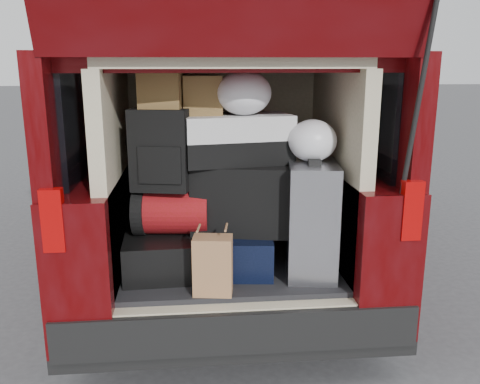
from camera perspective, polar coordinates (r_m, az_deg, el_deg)
The scene contains 15 objects.
ground at distance 3.17m, azimuth -0.79°, elevation -18.75°, with size 80.00×80.00×0.00m, color #3C3B3E.
minivan at distance 4.58m, azimuth -2.74°, elevation 3.99°, with size 1.90×5.35×2.77m.
load_floor at distance 3.27m, azimuth -1.21°, elevation -12.08°, with size 1.24×1.05×0.55m, color black.
black_hardshell at distance 3.02m, azimuth -8.92°, elevation -6.57°, with size 0.40×0.55×0.22m, color black.
navy_hardshell at distance 3.02m, azimuth -0.43°, elevation -6.39°, with size 0.42×0.51×0.22m, color black.
silver_roller at distance 2.90m, azimuth 8.02°, elevation -2.99°, with size 0.27×0.43×0.64m, color silver.
kraft_bag at distance 2.67m, azimuth -3.07°, elevation -8.23°, with size 0.20×0.13×0.31m, color #A4714A.
red_duffel at distance 2.94m, azimuth -7.66°, elevation -2.02°, with size 0.42×0.27×0.27m, color maroon.
black_soft_case at distance 2.94m, azimuth 0.20°, elevation -0.61°, with size 0.55×0.33×0.40m, color black.
backpack at distance 2.81m, azimuth -8.89°, elevation 4.70°, with size 0.31×0.19×0.45m, color black.
twotone_duffel at distance 2.91m, azimuth -0.45°, elevation 5.98°, with size 0.61×0.32×0.27m, color silver.
grocery_sack_lower at distance 2.82m, azimuth -8.85°, elevation 11.36°, with size 0.22×0.18×0.20m, color olive.
grocery_sack_upper at distance 2.88m, azimuth -4.39°, elevation 10.77°, with size 0.22×0.18×0.22m, color olive.
plastic_bag_center at distance 2.85m, azimuth 0.44°, elevation 11.07°, with size 0.31×0.29×0.24m, color white.
plastic_bag_right at distance 2.85m, azimuth 8.14°, elevation 5.73°, with size 0.27×0.25×0.23m, color white.
Camera 1 is at (-0.21, -2.65, 1.72)m, focal length 38.00 mm.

